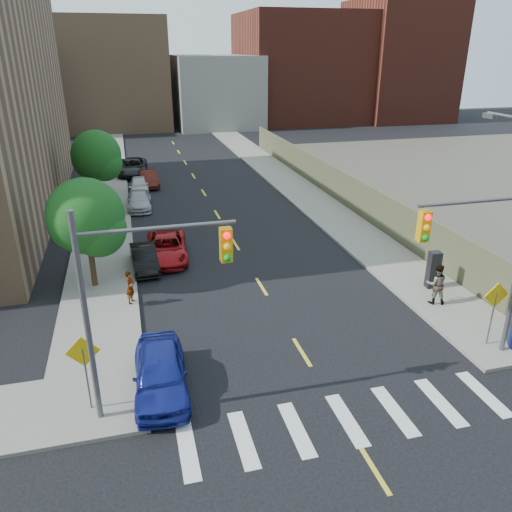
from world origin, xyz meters
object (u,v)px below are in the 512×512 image
payphone (433,270)px  parked_car_maroon (149,179)px  parked_car_silver (139,200)px  parked_car_red (167,248)px  parked_car_grey (132,167)px  pedestrian_east (436,284)px  parked_car_black (144,258)px  parked_car_blue (160,372)px  pedestrian_west (130,287)px  parked_car_white (139,184)px

payphone → parked_car_maroon: bearing=122.7°
parked_car_silver → parked_car_red: bearing=-81.4°
parked_car_silver → payphone: (13.23, -17.38, 0.46)m
parked_car_grey → pedestrian_east: bearing=-61.8°
parked_car_black → parked_car_maroon: (1.30, 17.60, 0.05)m
parked_car_red → payphone: bearing=-26.3°
parked_car_grey → payphone: size_ratio=2.94×
parked_car_red → payphone: 14.14m
parked_car_black → pedestrian_east: size_ratio=1.96×
parked_car_blue → payphone: 14.21m
parked_car_grey → pedestrian_east: (12.56, -29.73, 0.35)m
parked_car_red → parked_car_grey: bearing=97.7°
parked_car_silver → parked_car_grey: bearing=93.2°
parked_car_blue → pedestrian_west: 6.68m
parked_car_blue → parked_car_silver: parked_car_blue is taller
parked_car_silver → pedestrian_east: bearing=-54.1°
parked_car_silver → parked_car_maroon: 6.44m
parked_car_maroon → payphone: size_ratio=2.17×
parked_car_black → parked_car_grey: bearing=86.8°
parked_car_blue → pedestrian_west: pedestrian_west is taller
parked_car_black → parked_car_red: size_ratio=0.77×
parked_car_white → parked_car_grey: 6.21m
parked_car_blue → parked_car_maroon: bearing=89.8°
parked_car_red → parked_car_black: bearing=-135.9°
pedestrian_east → parked_car_grey: bearing=-47.3°
parked_car_black → payphone: size_ratio=2.02×
payphone → parked_car_silver: bearing=132.9°
parked_car_white → pedestrian_west: pedestrian_west is taller
parked_car_white → pedestrian_west: size_ratio=2.33×
parked_car_blue → pedestrian_east: size_ratio=2.34×
parked_car_blue → parked_car_red: parked_car_blue is taller
pedestrian_west → parked_car_maroon: bearing=15.9°
parked_car_maroon → parked_car_blue: bearing=-96.4°
parked_car_silver → parked_car_white: 4.68m
parked_car_blue → parked_car_maroon: 28.32m
parked_car_blue → parked_car_grey: parked_car_blue is taller
pedestrian_west → payphone: bearing=-76.8°
parked_car_blue → parked_car_silver: 21.94m
pedestrian_west → parked_car_white: bearing=18.0°
parked_car_red → pedestrian_east: (11.35, -8.69, 0.43)m
parked_car_black → parked_car_blue: bearing=-92.9°
parked_car_black → parked_car_grey: 22.12m
parked_car_white → pedestrian_east: pedestrian_east is taller
parked_car_grey → parked_car_maroon: bearing=-69.8°
parked_car_maroon → pedestrian_west: (-2.10, -21.66, 0.28)m
parked_car_silver → payphone: bearing=-50.2°
parked_car_red → parked_car_maroon: parked_car_red is taller
parked_car_blue → pedestrian_east: (12.65, 3.08, 0.34)m
parked_car_white → parked_car_grey: (-0.32, 6.20, 0.13)m
parked_car_blue → parked_car_grey: (0.10, 32.81, -0.01)m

